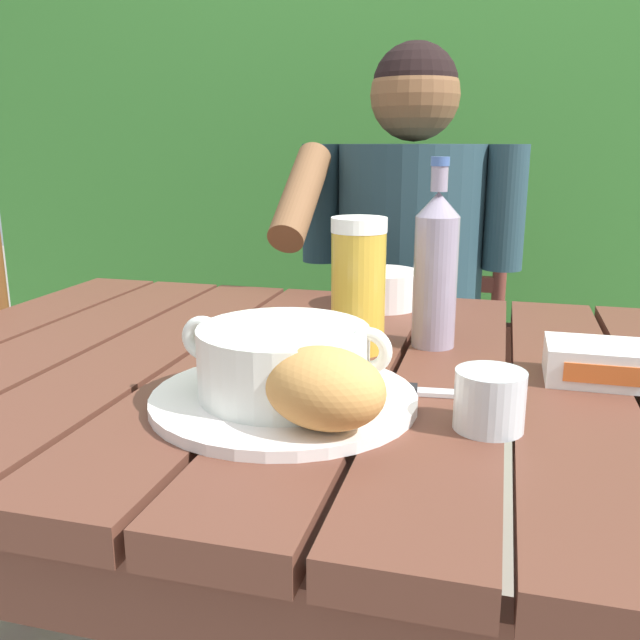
% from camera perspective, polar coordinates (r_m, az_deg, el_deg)
% --- Properties ---
extents(dining_table, '(1.25, 0.85, 0.74)m').
position_cam_1_polar(dining_table, '(0.92, 1.72, -9.31)').
color(dining_table, brown).
rests_on(dining_table, ground_plane).
extents(hedge_backdrop, '(3.49, 0.95, 2.64)m').
position_cam_1_polar(hedge_backdrop, '(2.71, 9.32, 18.94)').
color(hedge_backdrop, '#3A7D31').
rests_on(hedge_backdrop, ground_plane).
extents(chair_near_diner, '(0.43, 0.43, 1.00)m').
position_cam_1_polar(chair_near_diner, '(1.77, 7.84, -2.79)').
color(chair_near_diner, '#5E2B23').
rests_on(chair_near_diner, ground_plane).
extents(person_eating, '(0.48, 0.47, 1.22)m').
position_cam_1_polar(person_eating, '(1.52, 7.08, 3.25)').
color(person_eating, '#233D46').
rests_on(person_eating, ground_plane).
extents(serving_plate, '(0.29, 0.29, 0.01)m').
position_cam_1_polar(serving_plate, '(0.75, -3.00, -6.53)').
color(serving_plate, white).
rests_on(serving_plate, dining_table).
extents(soup_bowl, '(0.23, 0.18, 0.08)m').
position_cam_1_polar(soup_bowl, '(0.74, -3.04, -3.26)').
color(soup_bowl, white).
rests_on(soup_bowl, serving_plate).
extents(bread_roll, '(0.15, 0.13, 0.08)m').
position_cam_1_polar(bread_roll, '(0.65, 0.34, -5.65)').
color(bread_roll, '#CC8D48').
rests_on(bread_roll, serving_plate).
extents(beer_glass, '(0.07, 0.07, 0.18)m').
position_cam_1_polar(beer_glass, '(0.92, 3.19, 2.89)').
color(beer_glass, gold).
rests_on(beer_glass, dining_table).
extents(beer_bottle, '(0.06, 0.06, 0.26)m').
position_cam_1_polar(beer_bottle, '(0.95, 9.57, 4.30)').
color(beer_bottle, gray).
rests_on(beer_bottle, dining_table).
extents(water_glass_small, '(0.07, 0.07, 0.06)m').
position_cam_1_polar(water_glass_small, '(0.70, 13.88, -6.46)').
color(water_glass_small, silver).
rests_on(water_glass_small, dining_table).
extents(butter_tub, '(0.12, 0.09, 0.04)m').
position_cam_1_polar(butter_tub, '(0.88, 22.04, -3.28)').
color(butter_tub, white).
rests_on(butter_tub, dining_table).
extents(table_knife, '(0.15, 0.03, 0.01)m').
position_cam_1_polar(table_knife, '(0.79, 7.87, -5.82)').
color(table_knife, silver).
rests_on(table_knife, dining_table).
extents(diner_bowl, '(0.14, 0.14, 0.06)m').
position_cam_1_polar(diner_bowl, '(1.19, 5.01, 2.60)').
color(diner_bowl, white).
rests_on(diner_bowl, dining_table).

